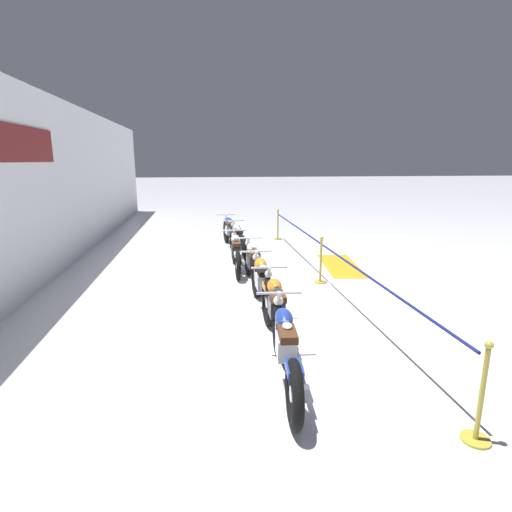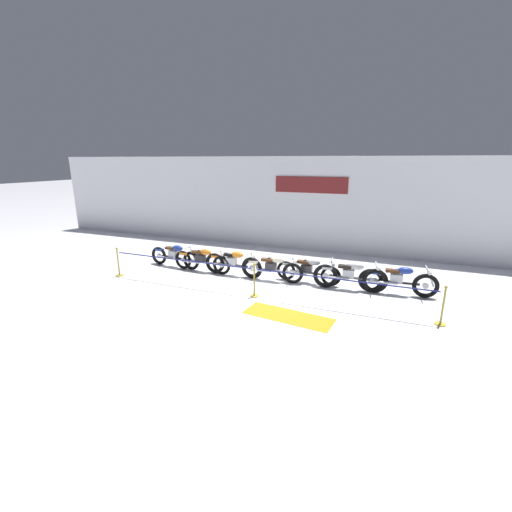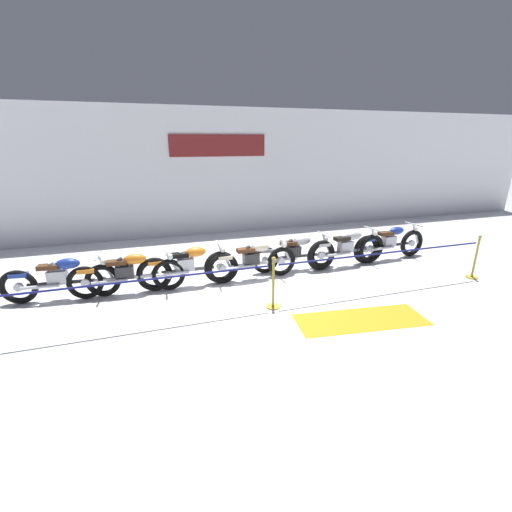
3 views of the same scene
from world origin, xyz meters
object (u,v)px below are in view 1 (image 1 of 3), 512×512
Objects in this scene: motorcycle_cream_3 at (253,264)px; stanchion_mid_left at (321,267)px; motorcycle_blue_0 at (285,349)px; stanchion_mid_right at (278,229)px; motorcycle_blue_6 at (230,232)px; motorcycle_orange_2 at (262,284)px; motorcycle_orange_1 at (276,309)px; floor_banner at (341,265)px; motorcycle_silver_5 at (238,241)px; motorcycle_silver_4 at (236,253)px; stanchion_far_left at (345,268)px.

stanchion_mid_left is (-0.07, -1.51, -0.11)m from motorcycle_cream_3.
stanchion_mid_right reaches higher than motorcycle_blue_0.
motorcycle_orange_2 is at bearing -177.83° from motorcycle_blue_6.
stanchion_mid_left is (1.44, -1.54, -0.11)m from motorcycle_orange_2.
motorcycle_orange_1 is 2.26× the size of stanchion_mid_left.
floor_banner is at bearing -62.24° from motorcycle_cream_3.
motorcycle_cream_3 is at bearing -177.50° from motorcycle_silver_5.
motorcycle_silver_4 is at bearing 54.86° from stanchion_mid_left.
motorcycle_silver_4 is 2.82m from motorcycle_blue_6.
motorcycle_blue_6 is at bearing 2.17° from motorcycle_orange_2.
floor_banner is (0.11, -2.75, -0.45)m from motorcycle_silver_4.
motorcycle_cream_3 is at bearing -0.08° from motorcycle_orange_1.
motorcycle_silver_5 reaches higher than motorcycle_orange_2.
motorcycle_blue_0 is 1.05× the size of motorcycle_cream_3.
motorcycle_orange_1 is 6.78m from motorcycle_blue_6.
motorcycle_blue_0 is at bearing -178.39° from motorcycle_silver_4.
stanchion_far_left reaches higher than motorcycle_blue_0.
floor_banner is at bearing -134.90° from motorcycle_blue_6.
motorcycle_silver_5 is 4.45m from stanchion_far_left.
stanchion_mid_left is (1.49, -0.00, -0.38)m from stanchion_far_left.
floor_banner is at bearing -31.31° from motorcycle_orange_1.
motorcycle_blue_0 is 2.18× the size of stanchion_mid_right.
motorcycle_cream_3 is at bearing -1.17° from motorcycle_orange_2.
floor_banner is (2.80, -2.50, -0.46)m from motorcycle_orange_2.
motorcycle_blue_6 is (2.81, -0.04, 0.01)m from motorcycle_silver_4.
motorcycle_blue_6 is (5.51, 0.21, 0.00)m from motorcycle_orange_2.
stanchion_far_left reaches higher than floor_banner.
motorcycle_silver_4 is 2.79m from floor_banner.
motorcycle_blue_6 is (6.77, 0.24, 0.00)m from motorcycle_orange_1.
motorcycle_silver_4 is at bearing 13.06° from motorcycle_cream_3.
motorcycle_blue_6 is at bearing 23.22° from stanchion_mid_left.
motorcycle_blue_6 is (4.00, 0.24, 0.00)m from motorcycle_cream_3.
motorcycle_cream_3 is at bearing -1.81° from motorcycle_blue_0.
motorcycle_blue_0 is 4.31m from stanchion_mid_left.
motorcycle_silver_4 is 2.11× the size of stanchion_mid_left.
motorcycle_orange_2 is at bearing 87.98° from stanchion_far_left.
motorcycle_cream_3 is 0.93× the size of motorcycle_blue_6.
stanchion_mid_right is at bearing -33.31° from motorcycle_silver_5.
stanchion_mid_left is 5.11m from stanchion_mid_right.
stanchion_far_left is 4.30× the size of floor_banner.
motorcycle_cream_3 is 1.51m from stanchion_mid_left.
motorcycle_orange_1 is 2.77m from motorcycle_cream_3.
motorcycle_orange_2 reaches higher than motorcycle_silver_4.
floor_banner is (1.37, -0.97, -0.35)m from stanchion_mid_left.
stanchion_mid_left is 0.44× the size of floor_banner.
motorcycle_blue_0 is at bearing 161.18° from floor_banner.
motorcycle_orange_1 is at bearing -178.83° from motorcycle_silver_5.
motorcycle_blue_6 is at bearing -0.73° from motorcycle_silver_4.
motorcycle_orange_2 is 0.95× the size of motorcycle_silver_5.
floor_banner is at bearing -87.65° from motorcycle_silver_4.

